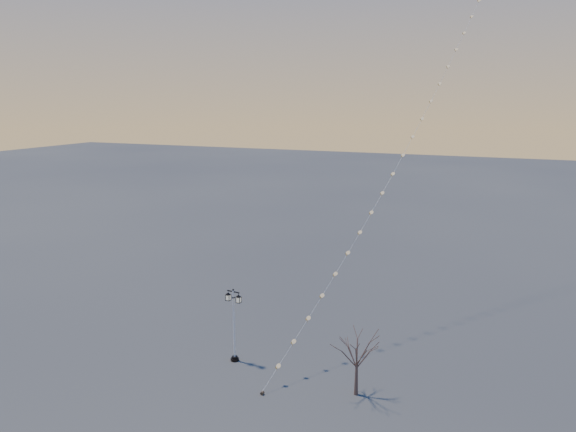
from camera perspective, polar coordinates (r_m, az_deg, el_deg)
The scene contains 4 objects.
ground at distance 36.73m, azimuth -2.37°, elevation -16.52°, with size 300.00×300.00×0.00m, color #414342.
street_lamp at distance 37.95m, azimuth -5.62°, elevation -10.81°, with size 1.30×0.57×5.16m.
bare_tree at distance 34.07m, azimuth 7.16°, elevation -13.93°, with size 2.33×2.33×3.87m.
kite_train at distance 49.43m, azimuth 15.19°, elevation 15.28°, with size 13.06×43.55×41.55m.
Camera 1 is at (13.81, -29.15, 17.57)m, focal length 34.33 mm.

